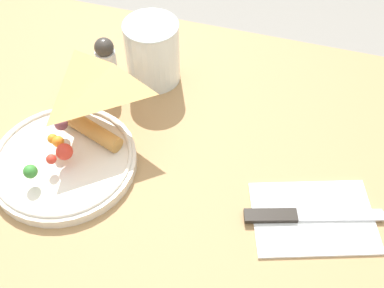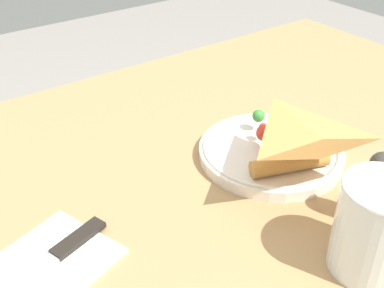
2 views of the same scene
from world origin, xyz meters
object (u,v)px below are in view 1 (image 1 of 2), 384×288
at_px(plate_pizza, 63,159).
at_px(butter_knife, 307,216).
at_px(napkin_folded, 313,217).
at_px(dining_table, 132,226).
at_px(milk_glass, 153,53).
at_px(pepper_shaker, 107,64).

relative_size(plate_pizza, butter_knife, 1.13).
bearing_deg(butter_knife, napkin_folded, -0.00).
distance_m(dining_table, plate_pizza, 0.16).
height_order(milk_glass, napkin_folded, milk_glass).
distance_m(butter_knife, pepper_shaker, 0.39).
distance_m(milk_glass, butter_knife, 0.36).
relative_size(dining_table, pepper_shaker, 12.47).
bearing_deg(milk_glass, butter_knife, -35.32).
relative_size(milk_glass, pepper_shaker, 1.09).
relative_size(plate_pizza, napkin_folded, 1.11).
xyz_separation_m(plate_pizza, butter_knife, (0.35, 0.01, -0.01)).
bearing_deg(milk_glass, pepper_shaker, -144.39).
xyz_separation_m(plate_pizza, milk_glass, (0.06, 0.22, 0.04)).
bearing_deg(plate_pizza, pepper_shaker, 90.11).
height_order(dining_table, plate_pizza, plate_pizza).
relative_size(butter_knife, pepper_shaker, 1.88).
relative_size(milk_glass, napkin_folded, 0.57).
height_order(butter_knife, pepper_shaker, pepper_shaker).
height_order(plate_pizza, butter_knife, plate_pizza).
bearing_deg(milk_glass, plate_pizza, -105.91).
bearing_deg(dining_table, butter_knife, 5.49).
xyz_separation_m(milk_glass, butter_knife, (0.29, -0.21, -0.05)).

